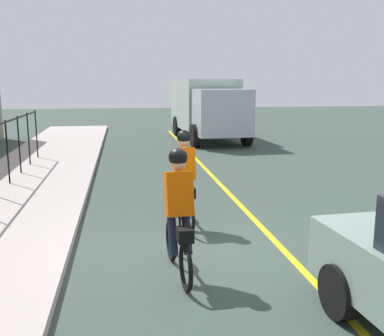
# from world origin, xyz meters

# --- Properties ---
(ground_plane) EXTENTS (80.00, 80.00, 0.00)m
(ground_plane) POSITION_xyz_m (0.00, 0.00, 0.00)
(ground_plane) COLOR #38463F
(lane_line_centre) EXTENTS (36.00, 0.12, 0.01)m
(lane_line_centre) POSITION_xyz_m (0.00, -1.60, 0.00)
(lane_line_centre) COLOR yellow
(lane_line_centre) RESTS_ON ground
(cyclist_lead) EXTENTS (1.71, 0.38, 1.83)m
(cyclist_lead) POSITION_xyz_m (1.33, -0.18, 0.91)
(cyclist_lead) COLOR black
(cyclist_lead) RESTS_ON ground
(cyclist_follow) EXTENTS (1.71, 0.38, 1.83)m
(cyclist_follow) POSITION_xyz_m (-0.88, 0.20, 0.91)
(cyclist_follow) COLOR black
(cyclist_follow) RESTS_ON ground
(box_truck_background) EXTENTS (6.82, 2.80, 2.78)m
(box_truck_background) POSITION_xyz_m (14.13, -3.02, 1.55)
(box_truck_background) COLOR #A9BAB1
(box_truck_background) RESTS_ON ground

